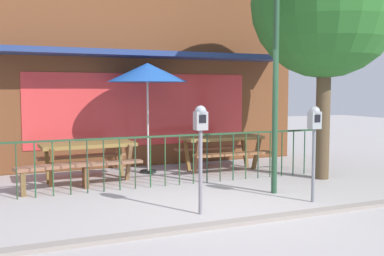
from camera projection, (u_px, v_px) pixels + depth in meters
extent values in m
plane|color=#AFA8A7|center=(225.00, 209.00, 6.91)|extent=(40.00, 40.00, 0.00)
cube|color=#42280E|center=(140.00, 164.00, 11.07)|extent=(8.28, 0.54, 0.01)
cube|color=brown|center=(139.00, 59.00, 10.86)|extent=(8.28, 0.50, 5.11)
cube|color=#D83838|center=(142.00, 110.00, 10.72)|extent=(5.38, 0.02, 1.70)
cube|color=navy|center=(147.00, 54.00, 10.23)|extent=(7.04, 0.87, 0.12)
cube|color=#234429|center=(179.00, 136.00, 8.57)|extent=(6.96, 0.04, 0.04)
cylinder|color=#294126|center=(16.00, 171.00, 7.47)|extent=(0.02, 0.02, 0.95)
cylinder|color=#225031|center=(35.00, 170.00, 7.59)|extent=(0.02, 0.02, 0.95)
cylinder|color=#28512E|center=(53.00, 169.00, 7.70)|extent=(0.02, 0.02, 0.95)
cylinder|color=#264124|center=(70.00, 168.00, 7.82)|extent=(0.02, 0.02, 0.95)
cylinder|color=#253F2B|center=(87.00, 166.00, 7.93)|extent=(0.02, 0.02, 0.95)
cylinder|color=#263E29|center=(104.00, 165.00, 8.04)|extent=(0.02, 0.02, 0.95)
cylinder|color=#224927|center=(120.00, 164.00, 8.16)|extent=(0.02, 0.02, 0.95)
cylinder|color=#2C4129|center=(135.00, 163.00, 8.27)|extent=(0.02, 0.02, 0.95)
cylinder|color=#1D5022|center=(150.00, 162.00, 8.39)|extent=(0.02, 0.02, 0.95)
cylinder|color=#2D4B29|center=(165.00, 161.00, 8.50)|extent=(0.02, 0.02, 0.95)
cylinder|color=#2A4D28|center=(179.00, 160.00, 8.61)|extent=(0.02, 0.02, 0.95)
cylinder|color=#294B29|center=(193.00, 159.00, 8.73)|extent=(0.02, 0.02, 0.95)
cylinder|color=#1E3D2C|center=(207.00, 159.00, 8.84)|extent=(0.02, 0.02, 0.95)
cylinder|color=#2C3D26|center=(220.00, 158.00, 8.95)|extent=(0.02, 0.02, 0.95)
cylinder|color=#1A4C31|center=(233.00, 157.00, 9.07)|extent=(0.02, 0.02, 0.95)
cylinder|color=#2B5029|center=(246.00, 156.00, 9.18)|extent=(0.02, 0.02, 0.95)
cylinder|color=#244130|center=(258.00, 155.00, 9.30)|extent=(0.02, 0.02, 0.95)
cylinder|color=#284424|center=(270.00, 154.00, 9.41)|extent=(0.02, 0.02, 0.95)
cylinder|color=#193D20|center=(282.00, 154.00, 9.52)|extent=(0.02, 0.02, 0.95)
cylinder|color=#195127|center=(293.00, 153.00, 9.64)|extent=(0.02, 0.02, 0.95)
cylinder|color=#1C4A2C|center=(304.00, 152.00, 9.75)|extent=(0.02, 0.02, 0.95)
cylinder|color=#1E5030|center=(315.00, 151.00, 9.87)|extent=(0.02, 0.02, 0.95)
cylinder|color=#19481F|center=(326.00, 151.00, 9.98)|extent=(0.02, 0.02, 0.95)
cube|color=olive|center=(88.00, 145.00, 8.88)|extent=(1.83, 0.83, 0.07)
cube|color=brown|center=(95.00, 164.00, 8.41)|extent=(1.81, 0.33, 0.05)
cube|color=brown|center=(82.00, 156.00, 9.40)|extent=(1.81, 0.33, 0.05)
cube|color=brown|center=(52.00, 168.00, 8.34)|extent=(0.08, 0.35, 0.78)
cube|color=brown|center=(47.00, 164.00, 8.84)|extent=(0.08, 0.35, 0.78)
cube|color=brown|center=(129.00, 163.00, 8.98)|extent=(0.08, 0.35, 0.78)
cube|color=brown|center=(120.00, 159.00, 9.48)|extent=(0.08, 0.35, 0.78)
cube|color=olive|center=(222.00, 138.00, 10.20)|extent=(1.81, 0.78, 0.07)
cube|color=brown|center=(233.00, 154.00, 9.72)|extent=(1.80, 0.28, 0.05)
cube|color=#945C3F|center=(211.00, 148.00, 10.73)|extent=(1.80, 0.28, 0.05)
cube|color=brown|center=(197.00, 157.00, 9.69)|extent=(0.07, 0.35, 0.78)
cube|color=brown|center=(187.00, 154.00, 10.21)|extent=(0.07, 0.35, 0.78)
cube|color=brown|center=(256.00, 154.00, 10.26)|extent=(0.07, 0.35, 0.78)
cube|color=brown|center=(244.00, 151.00, 10.77)|extent=(0.07, 0.35, 0.78)
cylinder|color=black|center=(148.00, 171.00, 9.96)|extent=(0.36, 0.36, 0.05)
cylinder|color=beige|center=(148.00, 119.00, 9.86)|extent=(0.04, 0.04, 2.34)
cone|color=#2056B1|center=(147.00, 72.00, 9.77)|extent=(1.75, 1.75, 0.41)
cube|color=brown|center=(55.00, 166.00, 8.08)|extent=(1.43, 0.57, 0.06)
cube|color=brown|center=(23.00, 182.00, 7.79)|extent=(0.08, 0.29, 0.45)
cube|color=brown|center=(86.00, 176.00, 8.41)|extent=(0.08, 0.29, 0.45)
cylinder|color=slate|center=(313.00, 166.00, 7.30)|extent=(0.06, 0.06, 1.19)
cube|color=gray|center=(315.00, 120.00, 7.23)|extent=(0.18, 0.14, 0.28)
sphere|color=#92969A|center=(315.00, 112.00, 7.22)|extent=(0.17, 0.17, 0.17)
cube|color=black|center=(318.00, 118.00, 7.16)|extent=(0.11, 0.01, 0.12)
cylinder|color=slate|center=(200.00, 172.00, 6.57)|extent=(0.06, 0.06, 1.24)
cube|color=gray|center=(201.00, 121.00, 6.51)|extent=(0.18, 0.14, 0.27)
sphere|color=gray|center=(201.00, 112.00, 6.50)|extent=(0.17, 0.17, 0.17)
cube|color=black|center=(203.00, 119.00, 6.44)|extent=(0.11, 0.01, 0.12)
cylinder|color=brown|center=(323.00, 112.00, 9.18)|extent=(0.29, 0.29, 2.71)
sphere|color=#296927|center=(326.00, 3.00, 8.99)|extent=(2.97, 2.97, 2.97)
cylinder|color=#23472D|center=(275.00, 98.00, 7.84)|extent=(0.10, 0.10, 3.36)
cube|color=gray|center=(251.00, 222.00, 6.21)|extent=(11.59, 0.20, 0.11)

